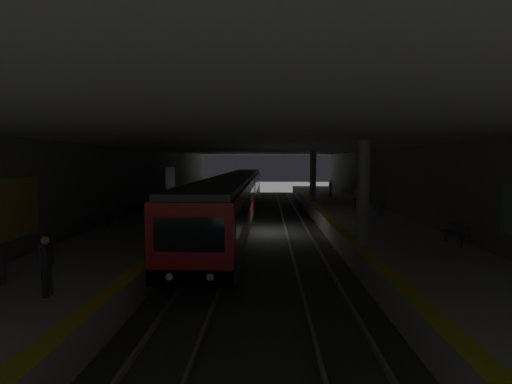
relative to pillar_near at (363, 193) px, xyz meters
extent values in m
plane|color=#383A38|center=(8.24, 4.35, -3.33)|extent=(120.00, 120.00, 0.00)
cube|color=gray|center=(8.24, 1.43, -3.25)|extent=(60.00, 0.09, 0.16)
cube|color=gray|center=(8.24, 2.87, -3.25)|extent=(60.00, 0.09, 0.16)
cube|color=gray|center=(8.24, 5.83, -3.25)|extent=(60.00, 0.09, 0.16)
cube|color=gray|center=(8.24, 7.27, -3.25)|extent=(60.00, 0.09, 0.16)
cube|color=beige|center=(8.24, -2.20, -2.80)|extent=(60.00, 5.30, 1.05)
cube|color=yellow|center=(8.24, 0.15, -2.27)|extent=(60.00, 0.60, 0.01)
cube|color=beige|center=(8.24, 10.90, -2.80)|extent=(60.00, 5.30, 1.05)
cube|color=yellow|center=(8.24, 8.55, -2.27)|extent=(60.00, 0.60, 0.01)
cube|color=slate|center=(8.24, -5.10, -0.53)|extent=(60.00, 0.50, 5.60)
cube|color=#BF4C8C|center=(18.17, -4.82, -0.38)|extent=(2.61, 0.06, 2.58)
cube|color=slate|center=(8.24, 13.80, -0.53)|extent=(60.00, 0.50, 5.60)
cube|color=gold|center=(-2.47, 13.52, -0.38)|extent=(2.40, 0.06, 2.28)
cube|color=#BF4C8C|center=(19.23, 13.52, -0.38)|extent=(3.57, 0.06, 2.36)
cube|color=beige|center=(8.24, 4.35, 2.47)|extent=(60.00, 19.40, 0.40)
cylinder|color=gray|center=(0.00, 0.00, 0.00)|extent=(0.56, 0.56, 4.55)
cylinder|color=gray|center=(17.63, 0.00, 0.00)|extent=(0.56, 0.56, 4.55)
cube|color=red|center=(4.34, 6.55, -1.27)|extent=(17.91, 2.80, 2.70)
cube|color=#14663D|center=(4.34, 6.55, -2.33)|extent=(17.91, 2.82, 0.56)
cube|color=black|center=(4.34, 6.55, -0.92)|extent=(16.48, 2.83, 0.90)
cube|color=#47474C|center=(4.34, 6.55, 0.21)|extent=(17.55, 2.58, 0.24)
cube|color=black|center=(-0.59, 6.55, -2.79)|extent=(2.20, 1.64, 0.76)
cube|color=black|center=(9.26, 6.55, -2.79)|extent=(2.20, 1.64, 0.76)
cube|color=black|center=(-4.64, 6.55, -0.92)|extent=(0.04, 2.24, 1.10)
cylinder|color=silver|center=(-4.64, 5.90, -2.27)|extent=(0.04, 0.24, 0.24)
cylinder|color=silver|center=(-4.64, 7.20, -2.27)|extent=(0.04, 0.24, 0.24)
cube|color=red|center=(22.85, 6.55, -1.27)|extent=(17.91, 2.80, 2.70)
cube|color=#14663D|center=(22.85, 6.55, -2.33)|extent=(17.91, 2.82, 0.56)
cube|color=black|center=(22.85, 6.55, -0.92)|extent=(16.48, 2.83, 0.90)
cube|color=#47474C|center=(22.85, 6.55, 0.21)|extent=(17.55, 2.58, 0.24)
cube|color=black|center=(17.92, 6.55, -2.79)|extent=(2.20, 1.64, 0.76)
cube|color=black|center=(27.77, 6.55, -2.79)|extent=(2.20, 1.64, 0.76)
cylinder|color=#262628|center=(-0.31, -4.10, -2.07)|extent=(0.08, 0.08, 0.42)
cylinder|color=#262628|center=(1.05, -4.10, -2.07)|extent=(0.08, 0.08, 0.42)
cube|color=#4C4C51|center=(0.37, -4.10, -1.82)|extent=(1.70, 0.44, 0.08)
cube|color=#4C4C51|center=(0.37, -4.32, -1.62)|extent=(1.70, 0.06, 0.40)
cylinder|color=#262628|center=(10.92, -4.10, -2.07)|extent=(0.08, 0.08, 0.42)
cylinder|color=#262628|center=(12.28, -4.10, -2.07)|extent=(0.08, 0.08, 0.42)
cube|color=#4C4C51|center=(11.60, -4.10, -1.82)|extent=(1.70, 0.44, 0.08)
cube|color=#4C4C51|center=(11.60, -4.32, -1.62)|extent=(1.70, 0.06, 0.40)
cylinder|color=#262628|center=(23.89, -4.10, -2.07)|extent=(0.08, 0.08, 0.42)
cylinder|color=#262628|center=(25.25, -4.10, -2.07)|extent=(0.08, 0.08, 0.42)
cube|color=#4C4C51|center=(24.57, -4.10, -1.82)|extent=(1.70, 0.44, 0.08)
cube|color=#4C4C51|center=(24.57, -4.32, -1.62)|extent=(1.70, 0.06, 0.40)
cylinder|color=#262628|center=(3.74, 12.80, -2.07)|extent=(0.08, 0.08, 0.42)
cylinder|color=#262628|center=(5.10, 12.80, -2.07)|extent=(0.08, 0.08, 0.42)
cube|color=#4C4C51|center=(4.42, 12.80, -1.82)|extent=(1.70, 0.44, 0.08)
cube|color=#4C4C51|center=(4.42, 13.02, -1.62)|extent=(1.70, 0.06, 0.40)
cylinder|color=#262628|center=(7.82, 12.80, -2.07)|extent=(0.08, 0.08, 0.42)
cylinder|color=#262628|center=(9.18, 12.80, -2.07)|extent=(0.08, 0.08, 0.42)
cube|color=#4C4C51|center=(8.50, 12.80, -1.82)|extent=(1.70, 0.44, 0.08)
cube|color=#4C4C51|center=(8.50, 13.02, -1.62)|extent=(1.70, 0.06, 0.40)
cylinder|color=#262628|center=(20.66, 12.80, -2.07)|extent=(0.08, 0.08, 0.42)
cylinder|color=#262628|center=(22.02, 12.80, -2.07)|extent=(0.08, 0.08, 0.42)
cube|color=#4C4C51|center=(21.34, 12.80, -1.82)|extent=(1.70, 0.44, 0.08)
cube|color=#4C4C51|center=(21.34, 13.02, -1.62)|extent=(1.70, 0.06, 0.40)
cylinder|color=#303030|center=(21.93, -2.35, -1.85)|extent=(0.16, 0.16, 0.84)
cylinder|color=#303030|center=(22.13, -2.35, -1.85)|extent=(0.16, 0.16, 0.84)
cube|color=#284C93|center=(22.03, -2.35, -1.13)|extent=(0.36, 0.22, 0.60)
cylinder|color=#284C93|center=(21.78, -2.35, -1.18)|extent=(0.10, 0.10, 0.57)
cylinder|color=#284C93|center=(22.28, -2.35, -1.18)|extent=(0.10, 0.10, 0.57)
sphere|color=tan|center=(22.03, -2.35, -0.72)|extent=(0.23, 0.23, 0.23)
cylinder|color=black|center=(19.13, 10.70, -1.87)|extent=(0.16, 0.16, 0.80)
cylinder|color=black|center=(19.33, 10.70, -1.87)|extent=(0.16, 0.16, 0.80)
cube|color=#333338|center=(19.23, 10.70, -1.19)|extent=(0.36, 0.22, 0.57)
cylinder|color=#333338|center=(18.98, 10.70, -1.24)|extent=(0.10, 0.10, 0.54)
cylinder|color=#333338|center=(19.48, 10.70, -1.24)|extent=(0.10, 0.10, 0.54)
sphere|color=tan|center=(19.23, 10.70, -0.80)|extent=(0.22, 0.22, 0.22)
cylinder|color=black|center=(13.07, -2.81, -1.89)|extent=(0.16, 0.16, 0.77)
cylinder|color=black|center=(13.27, -2.81, -1.89)|extent=(0.16, 0.16, 0.77)
cube|color=beige|center=(13.17, -2.81, -1.23)|extent=(0.36, 0.22, 0.55)
cylinder|color=beige|center=(12.92, -2.81, -1.28)|extent=(0.10, 0.10, 0.52)
cylinder|color=beige|center=(13.42, -2.81, -1.28)|extent=(0.10, 0.10, 0.52)
sphere|color=tan|center=(13.17, -2.81, -0.85)|extent=(0.21, 0.21, 0.21)
cylinder|color=#272727|center=(-6.48, 10.05, -1.86)|extent=(0.16, 0.16, 0.83)
cylinder|color=#272727|center=(-6.28, 10.05, -1.86)|extent=(0.16, 0.16, 0.83)
cube|color=#333338|center=(-6.38, 10.05, -1.15)|extent=(0.36, 0.22, 0.59)
cylinder|color=#333338|center=(-6.63, 10.05, -1.20)|extent=(0.10, 0.10, 0.56)
cylinder|color=#333338|center=(-6.13, 10.05, -1.20)|extent=(0.10, 0.10, 0.56)
sphere|color=tan|center=(-6.38, 10.05, -0.74)|extent=(0.23, 0.23, 0.23)
cube|color=navy|center=(8.73, -3.46, -1.94)|extent=(0.40, 0.27, 0.66)
cylinder|color=#333333|center=(8.73, -3.46, -1.46)|extent=(0.02, 0.02, 0.30)
cube|color=#1E512D|center=(14.02, 10.93, -2.08)|extent=(0.30, 0.20, 0.40)
camera|label=1|loc=(-15.91, 4.09, 1.38)|focal=25.85mm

